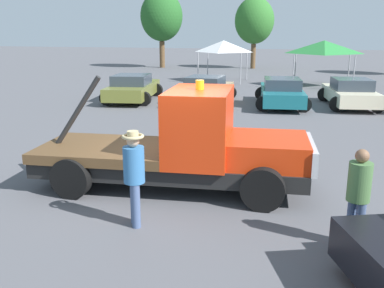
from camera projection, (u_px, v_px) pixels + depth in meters
The scene contains 12 objects.
ground_plane at pixel (171, 187), 9.80m from camera, with size 160.00×160.00×0.00m, color #545459.
tow_truck at pixel (187, 147), 9.50m from camera, with size 6.25×2.65×2.51m.
person_near_truck at pixel (358, 191), 6.86m from camera, with size 0.37×0.37×1.67m.
person_at_hood at pixel (134, 171), 7.61m from camera, with size 0.39×0.39×1.77m.
parked_car_olive at pixel (133, 88), 21.84m from camera, with size 3.00×5.01×1.34m.
parked_car_tan at pixel (206, 90), 21.02m from camera, with size 2.53×4.56×1.34m.
parked_car_teal at pixel (281, 92), 20.26m from camera, with size 2.84×4.98×1.34m.
parked_car_cream at pixel (350, 93), 20.05m from camera, with size 2.84×4.65×1.34m.
canopy_tent_white at pixel (224, 46), 29.83m from camera, with size 3.00×3.00×2.84m.
canopy_tent_green at pixel (324, 47), 26.93m from camera, with size 3.56×3.56×2.90m.
tree_center at pixel (254, 21), 39.89m from camera, with size 3.66×3.66×6.54m.
tree_right at pixel (162, 16), 40.77m from camera, with size 4.02×4.02×7.18m.
Camera 1 is at (2.85, -8.78, 3.45)m, focal length 40.00 mm.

